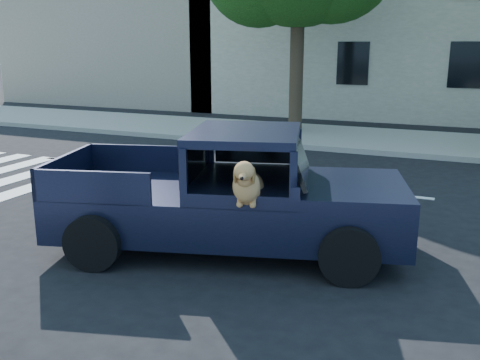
{
  "coord_description": "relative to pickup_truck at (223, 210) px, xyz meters",
  "views": [
    {
      "loc": [
        1.27,
        -7.19,
        2.92
      ],
      "look_at": [
        -1.44,
        -0.91,
        1.17
      ],
      "focal_mm": 40.0,
      "sensor_mm": 36.0,
      "label": 1
    }
  ],
  "objects": [
    {
      "name": "ground",
      "position": [
        1.86,
        0.55,
        -0.6
      ],
      "size": [
        120.0,
        120.0,
        0.0
      ],
      "primitive_type": "plane",
      "color": "black",
      "rests_on": "ground"
    },
    {
      "name": "far_sidewalk",
      "position": [
        1.86,
        9.75,
        -0.52
      ],
      "size": [
        60.0,
        4.0,
        0.15
      ],
      "primitive_type": "cube",
      "color": "gray",
      "rests_on": "ground"
    },
    {
      "name": "building_left",
      "position": [
        -13.14,
        17.05,
        3.4
      ],
      "size": [
        12.0,
        6.0,
        8.0
      ],
      "primitive_type": "cube",
      "color": "tan",
      "rests_on": "ground"
    },
    {
      "name": "pickup_truck",
      "position": [
        0.0,
        0.0,
        0.0
      ],
      "size": [
        5.25,
        3.19,
        1.76
      ],
      "rotation": [
        0.0,
        0.0,
        0.27
      ],
      "color": "black",
      "rests_on": "ground"
    }
  ]
}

